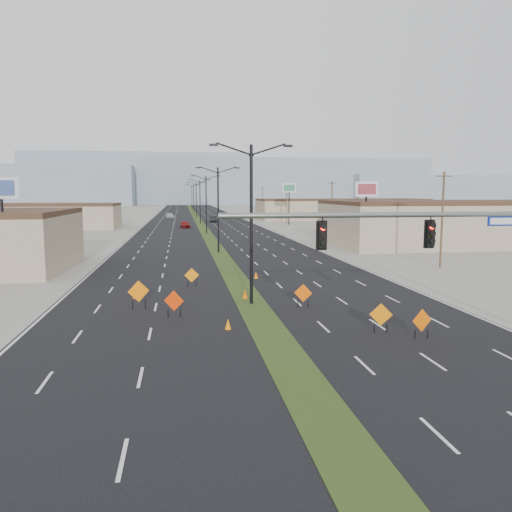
{
  "coord_description": "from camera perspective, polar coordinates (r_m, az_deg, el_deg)",
  "views": [
    {
      "loc": [
        -4.34,
        -18.87,
        7.06
      ],
      "look_at": [
        0.18,
        11.2,
        3.2
      ],
      "focal_mm": 35.0,
      "sensor_mm": 36.0,
      "label": 1
    }
  ],
  "objects": [
    {
      "name": "pole_sign_east_far",
      "position": [
        111.07,
        3.81,
        7.42
      ],
      "size": [
        2.98,
        1.08,
        9.16
      ],
      "rotation": [
        0.0,
        0.0,
        -0.25
      ],
      "color": "black",
      "rests_on": "ground"
    },
    {
      "name": "construction_sign_5",
      "position": [
        25.6,
        18.43,
        -7.12
      ],
      "size": [
        1.1,
        0.32,
        1.49
      ],
      "rotation": [
        0.0,
        0.0,
        0.26
      ],
      "color": "#E05904",
      "rests_on": "ground"
    },
    {
      "name": "car_mid",
      "position": [
        121.89,
        -4.93,
        4.23
      ],
      "size": [
        1.7,
        4.53,
        1.48
      ],
      "primitive_type": "imported",
      "rotation": [
        0.0,
        0.0,
        0.03
      ],
      "color": "black",
      "rests_on": "ground"
    },
    {
      "name": "building_se_near",
      "position": [
        74.62,
        22.43,
        3.38
      ],
      "size": [
        36.0,
        18.0,
        5.5
      ],
      "primitive_type": "cube",
      "color": "tan",
      "rests_on": "ground"
    },
    {
      "name": "mesa_east",
      "position": [
        359.7,
        22.46,
        7.0
      ],
      "size": [
        160.0,
        50.0,
        18.0
      ],
      "primitive_type": "cube",
      "color": "#80929F",
      "rests_on": "ground"
    },
    {
      "name": "median_strip",
      "position": [
        119.16,
        -6.45,
        3.79
      ],
      "size": [
        2.0,
        400.0,
        0.04
      ],
      "primitive_type": "cube",
      "color": "#2D3F16",
      "rests_on": "ground"
    },
    {
      "name": "cone_3",
      "position": [
        34.55,
        -13.65,
        -4.21
      ],
      "size": [
        0.48,
        0.48,
        0.66
      ],
      "primitive_type": "cone",
      "rotation": [
        0.0,
        0.0,
        0.24
      ],
      "color": "#FF3605",
      "rests_on": "ground"
    },
    {
      "name": "construction_sign_4",
      "position": [
        26.12,
        14.09,
        -6.64
      ],
      "size": [
        1.11,
        0.37,
        1.53
      ],
      "rotation": [
        0.0,
        0.0,
        -0.29
      ],
      "color": "orange",
      "rests_on": "ground"
    },
    {
      "name": "car_left",
      "position": [
        101.99,
        -8.11,
        3.58
      ],
      "size": [
        2.2,
        4.28,
        1.39
      ],
      "primitive_type": "imported",
      "rotation": [
        0.0,
        0.0,
        0.14
      ],
      "color": "maroon",
      "rests_on": "ground"
    },
    {
      "name": "construction_sign_3",
      "position": [
        30.94,
        5.41,
        -4.34
      ],
      "size": [
        1.04,
        0.49,
        1.49
      ],
      "rotation": [
        0.0,
        0.0,
        -0.42
      ],
      "color": "#E85404",
      "rests_on": "ground"
    },
    {
      "name": "utility_pole_1",
      "position": [
        82.58,
        8.65,
        5.5
      ],
      "size": [
        1.6,
        0.2,
        9.0
      ],
      "color": "#4C3823",
      "rests_on": "ground"
    },
    {
      "name": "building_se_far",
      "position": [
        135.72,
        9.68,
        5.21
      ],
      "size": [
        44.0,
        16.0,
        5.0
      ],
      "primitive_type": "cube",
      "color": "tan",
      "rests_on": "ground"
    },
    {
      "name": "streetlight_1",
      "position": [
        59.05,
        -4.35,
        5.62
      ],
      "size": [
        5.15,
        0.24,
        10.02
      ],
      "color": "black",
      "rests_on": "ground"
    },
    {
      "name": "pole_sign_east_near",
      "position": [
        63.93,
        12.49,
        6.85
      ],
      "size": [
        2.76,
        0.99,
        8.44
      ],
      "rotation": [
        0.0,
        0.0,
        -0.24
      ],
      "color": "black",
      "rests_on": "ground"
    },
    {
      "name": "mesa_backdrop",
      "position": [
        339.96,
        -13.01,
        8.56
      ],
      "size": [
        140.0,
        50.0,
        32.0
      ],
      "primitive_type": "cube",
      "color": "#80929F",
      "rests_on": "ground"
    },
    {
      "name": "cone_1",
      "position": [
        26.15,
        -3.22,
        -7.79
      ],
      "size": [
        0.39,
        0.39,
        0.57
      ],
      "primitive_type": "cone",
      "rotation": [
        0.0,
        0.0,
        -0.14
      ],
      "color": "orange",
      "rests_on": "ground"
    },
    {
      "name": "streetlight_6",
      "position": [
        198.93,
        -7.34,
        6.7
      ],
      "size": [
        5.15,
        0.24,
        10.02
      ],
      "color": "black",
      "rests_on": "ground"
    },
    {
      "name": "ground",
      "position": [
        20.61,
        4.24,
        -12.82
      ],
      "size": [
        600.0,
        600.0,
        0.0
      ],
      "primitive_type": "plane",
      "color": "gray",
      "rests_on": "ground"
    },
    {
      "name": "streetlight_3",
      "position": [
        114.96,
        -6.42,
        6.37
      ],
      "size": [
        5.15,
        0.24,
        10.02
      ],
      "color": "black",
      "rests_on": "ground"
    },
    {
      "name": "road_surface",
      "position": [
        119.16,
        -6.45,
        3.79
      ],
      "size": [
        25.0,
        400.0,
        0.02
      ],
      "primitive_type": "cube",
      "color": "black",
      "rests_on": "ground"
    },
    {
      "name": "cone_2",
      "position": [
        41.26,
        -0.01,
        -2.21
      ],
      "size": [
        0.38,
        0.38,
        0.58
      ],
      "primitive_type": "cone",
      "rotation": [
        0.0,
        0.0,
        -0.09
      ],
      "color": "orange",
      "rests_on": "ground"
    },
    {
      "name": "streetlight_2",
      "position": [
        86.99,
        -5.71,
        6.12
      ],
      "size": [
        5.15,
        0.24,
        10.02
      ],
      "color": "black",
      "rests_on": "ground"
    },
    {
      "name": "building_sw_far",
      "position": [
        107.6,
        -23.49,
        4.07
      ],
      "size": [
        30.0,
        14.0,
        4.5
      ],
      "primitive_type": "cube",
      "color": "tan",
      "rests_on": "ground"
    },
    {
      "name": "cone_0",
      "position": [
        33.35,
        -1.27,
        -4.39
      ],
      "size": [
        0.42,
        0.42,
        0.68
      ],
      "primitive_type": "cone",
      "rotation": [
        0.0,
        0.0,
        -0.02
      ],
      "color": "#D85A04",
      "rests_on": "ground"
    },
    {
      "name": "signal_mast",
      "position": [
        24.64,
        23.07,
        1.37
      ],
      "size": [
        16.3,
        0.6,
        8.0
      ],
      "color": "slate",
      "rests_on": "ground"
    },
    {
      "name": "streetlight_0",
      "position": [
        31.22,
        -0.54,
        4.22
      ],
      "size": [
        5.15,
        0.24,
        10.02
      ],
      "color": "black",
      "rests_on": "ground"
    },
    {
      "name": "construction_sign_0",
      "position": [
        31.3,
        -13.27,
        -4.06
      ],
      "size": [
        1.26,
        0.49,
        1.76
      ],
      "rotation": [
        0.0,
        0.0,
        0.35
      ],
      "color": "orange",
      "rests_on": "ground"
    },
    {
      "name": "streetlight_5",
      "position": [
        170.93,
        -7.13,
        6.63
      ],
      "size": [
        5.15,
        0.24,
        10.02
      ],
      "color": "black",
      "rests_on": "ground"
    },
    {
      "name": "construction_sign_1",
      "position": [
        28.75,
        -9.36,
        -5.19
      ],
      "size": [
        1.12,
        0.47,
        1.57
      ],
      "rotation": [
        0.0,
        0.0,
        -0.37
      ],
      "color": "red",
      "rests_on": "ground"
    },
    {
      "name": "pole_sign_west",
      "position": [
        46.75,
        -27.11,
        6.09
      ],
      "size": [
        2.64,
        1.41,
        8.38
      ],
      "rotation": [
        0.0,
        0.0,
        0.41
      ],
      "color": "black",
      "rests_on": "ground"
    },
    {
      "name": "car_far",
      "position": [
        140.44,
        -9.82,
        4.54
      ],
      "size": [
        2.63,
        5.22,
        1.45
      ],
      "primitive_type": "imported",
      "rotation": [
        0.0,
        0.0,
        0.12
      ],
      "color": "#B1B5BB",
      "rests_on": "ground"
    },
    {
      "name": "streetlight_4",
      "position": [
        142.95,
        -6.85,
        6.52
      ],
      "size": [
        5.15,
        0.24,
        10.02
      ],
      "color": "black",
      "rests_on": "ground"
    },
    {
      "name": "construction_sign_2",
      "position": [
        37.84,
        -7.36,
        -2.28
      ],
      "size": [
        1.09,
        0.1,
        1.45
      ],
      "rotation": [
        0.0,
        0.0,
        0.06
      ],
      "color": "orange",
      "rests_on": "ground"
    },
    {
      "name": "mesa_center",
      "position": [
        322.01,
        -0.63,
        8.47
      ],
      "size": [
        220.0,
        50.0,
        28.0
      ],
      "primitive_type": "cube",
      "color": "#80929F",
      "rests_on": "ground"
    },
    {
      "name": "utility_pole_2",
      "position": [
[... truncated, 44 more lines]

